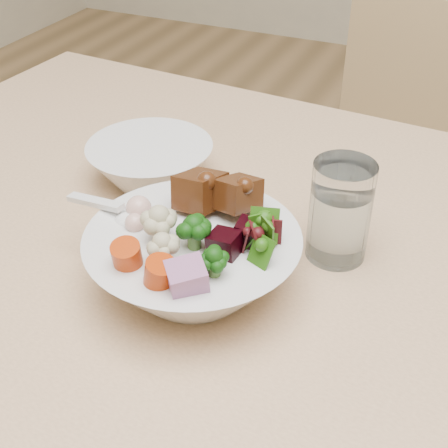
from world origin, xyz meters
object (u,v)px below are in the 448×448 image
object	(u,v)px
water_glass	(339,215)
side_bowl	(151,164)
dining_table	(412,401)
food_bowl	(195,257)
chair_far	(390,198)

from	to	relation	value
water_glass	side_bowl	distance (m)	0.26
side_bowl	dining_table	bearing A→B (deg)	-21.98
food_bowl	water_glass	size ratio (longest dim) A/B	1.92
food_bowl	side_bowl	size ratio (longest dim) A/B	1.34
dining_table	chair_far	size ratio (longest dim) A/B	1.94
dining_table	chair_far	world-z (taller)	chair_far
chair_far	side_bowl	size ratio (longest dim) A/B	5.35
dining_table	water_glass	xyz separation A→B (m)	(-0.11, 0.10, 0.13)
chair_far	water_glass	size ratio (longest dim) A/B	7.64
food_bowl	water_glass	distance (m)	0.16
dining_table	chair_far	distance (m)	0.70
chair_far	food_bowl	size ratio (longest dim) A/B	3.98
chair_far	water_glass	distance (m)	0.64
water_glass	side_bowl	size ratio (longest dim) A/B	0.70
dining_table	side_bowl	distance (m)	0.41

